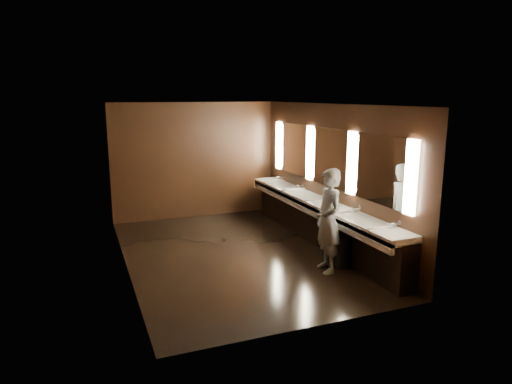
% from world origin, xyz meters
% --- Properties ---
extents(floor, '(6.00, 6.00, 0.00)m').
position_xyz_m(floor, '(0.00, 0.00, 0.00)').
color(floor, black).
rests_on(floor, ground).
extents(ceiling, '(4.00, 6.00, 0.02)m').
position_xyz_m(ceiling, '(0.00, 0.00, 2.80)').
color(ceiling, '#2D2D2B').
rests_on(ceiling, wall_back).
extents(wall_back, '(4.00, 0.02, 2.80)m').
position_xyz_m(wall_back, '(0.00, 3.00, 1.40)').
color(wall_back, black).
rests_on(wall_back, floor).
extents(wall_front, '(4.00, 0.02, 2.80)m').
position_xyz_m(wall_front, '(0.00, -3.00, 1.40)').
color(wall_front, black).
rests_on(wall_front, floor).
extents(wall_left, '(0.02, 6.00, 2.80)m').
position_xyz_m(wall_left, '(-2.00, 0.00, 1.40)').
color(wall_left, black).
rests_on(wall_left, floor).
extents(wall_right, '(0.02, 6.00, 2.80)m').
position_xyz_m(wall_right, '(2.00, 0.00, 1.40)').
color(wall_right, black).
rests_on(wall_right, floor).
extents(sink_counter, '(0.55, 5.40, 1.01)m').
position_xyz_m(sink_counter, '(1.79, 0.00, 0.50)').
color(sink_counter, black).
rests_on(sink_counter, floor).
extents(mirror_band, '(0.06, 5.03, 1.15)m').
position_xyz_m(mirror_band, '(1.98, -0.00, 1.75)').
color(mirror_band, '#FFF0CC').
rests_on(mirror_band, wall_right).
extents(person, '(0.50, 0.69, 1.78)m').
position_xyz_m(person, '(1.19, -1.36, 0.89)').
color(person, '#89A7CC').
rests_on(person, floor).
extents(trash_bin, '(0.42, 0.42, 0.56)m').
position_xyz_m(trash_bin, '(1.58, -1.26, 0.28)').
color(trash_bin, black).
rests_on(trash_bin, floor).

